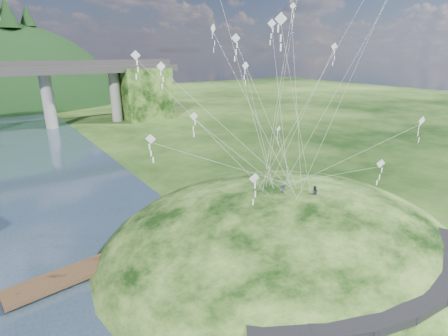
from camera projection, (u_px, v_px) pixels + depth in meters
ground at (225, 282)px, 27.41m from camera, size 320.00×320.00×0.00m
grass_hill at (281, 255)px, 33.73m from camera, size 36.00×32.00×13.00m
footpath at (401, 292)px, 23.10m from camera, size 22.29×5.84×0.83m
wooden_dock at (105, 262)px, 29.16m from camera, size 15.22×4.08×1.08m
kite_flyers at (305, 185)px, 31.34m from camera, size 3.01×2.38×1.63m
kite_swarm at (267, 57)px, 30.40m from camera, size 20.90×16.61×20.47m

